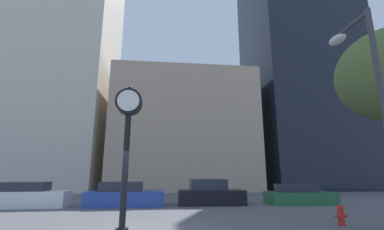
% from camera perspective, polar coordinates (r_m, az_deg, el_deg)
% --- Properties ---
extents(building_tall_tower, '(10.98, 12.00, 39.56)m').
position_cam_1_polar(building_tall_tower, '(38.79, -25.26, 15.95)').
color(building_tall_tower, beige).
rests_on(building_tall_tower, ground_plane).
extents(building_storefront_row, '(16.34, 12.00, 13.69)m').
position_cam_1_polar(building_storefront_row, '(32.50, -2.05, -4.07)').
color(building_storefront_row, tan).
rests_on(building_storefront_row, ground_plane).
extents(building_glass_modern, '(13.39, 12.00, 31.95)m').
position_cam_1_polar(building_glass_modern, '(39.74, 22.76, 8.95)').
color(building_glass_modern, black).
rests_on(building_glass_modern, ground_plane).
extents(street_clock, '(0.87, 0.58, 4.69)m').
position_cam_1_polar(street_clock, '(8.59, -14.16, -3.68)').
color(street_clock, black).
rests_on(street_clock, ground_plane).
extents(car_white, '(4.45, 1.88, 1.37)m').
position_cam_1_polar(car_white, '(17.66, -32.98, -14.93)').
color(car_white, silver).
rests_on(car_white, ground_plane).
extents(car_blue, '(4.48, 2.15, 1.38)m').
position_cam_1_polar(car_blue, '(16.09, -14.79, -16.92)').
color(car_blue, '#28429E').
rests_on(car_blue, ground_plane).
extents(car_black, '(3.98, 1.80, 1.50)m').
position_cam_1_polar(car_black, '(16.32, 4.08, -17.08)').
color(car_black, black).
rests_on(car_black, ground_plane).
extents(car_green, '(4.05, 2.06, 1.21)m').
position_cam_1_polar(car_green, '(17.93, 22.66, -16.16)').
color(car_green, '#236038').
rests_on(car_green, ground_plane).
extents(fire_hydrant_far, '(0.48, 0.21, 0.72)m').
position_cam_1_polar(fire_hydrant_far, '(11.22, 30.20, -18.62)').
color(fire_hydrant_far, red).
rests_on(fire_hydrant_far, ground_plane).
extents(street_lamp_right, '(0.36, 1.57, 5.91)m').
position_cam_1_polar(street_lamp_right, '(7.89, 34.36, 5.37)').
color(street_lamp_right, '#38383D').
rests_on(street_lamp_right, ground_plane).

